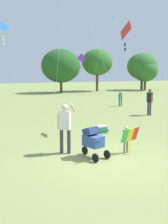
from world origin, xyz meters
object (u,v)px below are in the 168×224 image
(person_red_shirt, at_px, (120,97))
(person_adult_flyer, at_px, (65,124))
(stroller, at_px, (93,139))
(person_sitting_far, at_px, (150,100))
(kite_blue_high, at_px, (125,33))
(kite_green_novelty, at_px, (4,32))
(child_with_butterfly_kite, at_px, (127,137))
(cooler_box, at_px, (102,129))
(kite_orange_delta, at_px, (82,61))

(person_red_shirt, bearing_deg, person_adult_flyer, -129.94)
(stroller, bearing_deg, person_sitting_far, 41.26)
(kite_blue_high, distance_m, person_sitting_far, 6.20)
(kite_green_novelty, height_order, kite_blue_high, kite_green_novelty)
(person_red_shirt, bearing_deg, child_with_butterfly_kite, -120.46)
(cooler_box, bearing_deg, kite_blue_high, 1.04)
(cooler_box, bearing_deg, person_sitting_far, 32.01)
(child_with_butterfly_kite, relative_size, kite_blue_high, 0.19)
(person_adult_flyer, xyz_separation_m, person_sitting_far, (7.67, 5.35, -0.01))
(child_with_butterfly_kite, height_order, person_sitting_far, person_sitting_far)
(child_with_butterfly_kite, distance_m, cooler_box, 3.11)
(kite_green_novelty, xyz_separation_m, kite_blue_high, (4.62, -5.35, -0.48))
(child_with_butterfly_kite, bearing_deg, kite_blue_high, 60.15)
(person_red_shirt, relative_size, cooler_box, 2.78)
(kite_green_novelty, bearing_deg, person_red_shirt, 14.24)
(stroller, relative_size, cooler_box, 2.50)
(kite_green_novelty, relative_size, cooler_box, 12.59)
(kite_orange_delta, height_order, kite_green_novelty, kite_green_novelty)
(stroller, xyz_separation_m, cooler_box, (1.85, 2.92, -0.43))
(child_with_butterfly_kite, distance_m, person_red_shirt, 12.44)
(stroller, xyz_separation_m, person_red_shirt, (7.57, 10.63, 0.13))
(stroller, bearing_deg, child_with_butterfly_kite, -4.50)
(child_with_butterfly_kite, relative_size, kite_orange_delta, 0.23)
(person_adult_flyer, distance_m, kite_green_novelty, 8.55)
(kite_orange_delta, relative_size, person_sitting_far, 2.41)
(person_adult_flyer, relative_size, person_red_shirt, 1.43)
(person_adult_flyer, relative_size, kite_orange_delta, 0.43)
(kite_orange_delta, xyz_separation_m, kite_blue_high, (-1.07, -7.40, 0.94))
(kite_orange_delta, relative_size, kite_blue_high, 0.81)
(person_adult_flyer, relative_size, kite_blue_high, 0.35)
(stroller, bearing_deg, person_red_shirt, 54.55)
(kite_blue_high, xyz_separation_m, cooler_box, (-1.15, -0.02, -4.35))
(person_adult_flyer, bearing_deg, child_with_butterfly_kite, -24.66)
(person_red_shirt, bearing_deg, kite_orange_delta, -175.31)
(kite_green_novelty, bearing_deg, person_sitting_far, -14.08)
(child_with_butterfly_kite, height_order, kite_green_novelty, kite_green_novelty)
(person_red_shirt, bearing_deg, person_sitting_far, -97.25)
(stroller, relative_size, kite_green_novelty, 0.20)
(child_with_butterfly_kite, height_order, cooler_box, child_with_butterfly_kite)
(child_with_butterfly_kite, xyz_separation_m, person_red_shirt, (6.31, 10.73, 0.15))
(child_with_butterfly_kite, bearing_deg, stroller, 175.50)
(kite_blue_high, bearing_deg, child_with_butterfly_kite, -119.85)
(kite_blue_high, height_order, person_sitting_far, kite_blue_high)
(kite_green_novelty, height_order, person_red_shirt, kite_green_novelty)
(kite_green_novelty, height_order, cooler_box, kite_green_novelty)
(child_with_butterfly_kite, xyz_separation_m, person_adult_flyer, (-1.93, 0.89, 0.44))
(kite_green_novelty, xyz_separation_m, person_red_shirt, (9.18, 2.33, -4.27))
(kite_orange_delta, distance_m, kite_blue_high, 7.53)
(child_with_butterfly_kite, relative_size, cooler_box, 2.12)
(kite_green_novelty, distance_m, person_red_shirt, 10.39)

